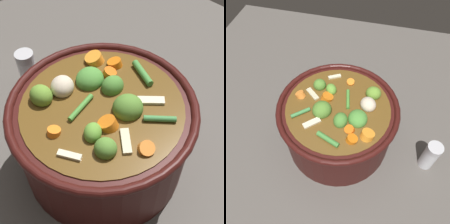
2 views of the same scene
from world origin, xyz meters
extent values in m
plane|color=#514C47|center=(0.00, 0.00, 0.00)|extent=(1.10, 1.10, 0.00)
cylinder|color=#38110F|center=(0.00, 0.00, 0.07)|extent=(0.27, 0.27, 0.14)
torus|color=#38110F|center=(0.00, 0.00, 0.14)|extent=(0.28, 0.28, 0.01)
cylinder|color=brown|center=(0.00, 0.00, 0.08)|extent=(0.24, 0.24, 0.13)
ellipsoid|color=#4B8D37|center=(-0.02, -0.05, 0.15)|extent=(0.05, 0.05, 0.03)
ellipsoid|color=#538430|center=(0.05, 0.06, 0.15)|extent=(0.04, 0.04, 0.03)
ellipsoid|color=#52822F|center=(-0.02, 0.03, 0.15)|extent=(0.06, 0.06, 0.04)
ellipsoid|color=olive|center=(0.05, -0.07, 0.15)|extent=(0.03, 0.04, 0.03)
ellipsoid|color=#4A8433|center=(-0.04, -0.01, 0.15)|extent=(0.04, 0.03, 0.03)
ellipsoid|color=#619C36|center=(0.04, 0.03, 0.15)|extent=(0.04, 0.04, 0.03)
cylinder|color=orange|center=(-0.06, -0.08, 0.15)|extent=(0.04, 0.04, 0.03)
cylinder|color=orange|center=(0.01, 0.09, 0.14)|extent=(0.03, 0.03, 0.02)
cylinder|color=orange|center=(0.02, 0.03, 0.14)|extent=(0.04, 0.04, 0.02)
cylinder|color=orange|center=(-0.05, -0.04, 0.14)|extent=(0.03, 0.03, 0.02)
cylinder|color=orange|center=(-0.07, -0.05, 0.14)|extent=(0.03, 0.03, 0.02)
cylinder|color=orange|center=(0.08, -0.01, 0.14)|extent=(0.02, 0.02, 0.02)
ellipsoid|color=beige|center=(0.02, -0.06, 0.15)|extent=(0.05, 0.05, 0.03)
cylinder|color=#488C35|center=(0.02, -0.02, 0.15)|extent=(0.05, 0.02, 0.01)
cylinder|color=#3F8543|center=(-0.04, 0.08, 0.15)|extent=(0.04, 0.04, 0.01)
cylinder|color=#438539|center=(-0.09, 0.00, 0.15)|extent=(0.03, 0.05, 0.01)
cube|color=beige|center=(0.02, 0.07, 0.14)|extent=(0.03, 0.04, 0.01)
cube|color=beige|center=(0.09, 0.03, 0.14)|extent=(0.02, 0.03, 0.01)
cube|color=beige|center=(-0.06, 0.04, 0.14)|extent=(0.04, 0.04, 0.01)
cylinder|color=silver|center=(-0.02, -0.23, 0.04)|extent=(0.04, 0.04, 0.07)
cylinder|color=#B7B7BC|center=(-0.02, -0.23, 0.08)|extent=(0.04, 0.04, 0.02)
camera|label=1|loc=(0.21, 0.23, 0.50)|focal=53.37mm
camera|label=2|loc=(-0.31, -0.07, 0.57)|focal=37.73mm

